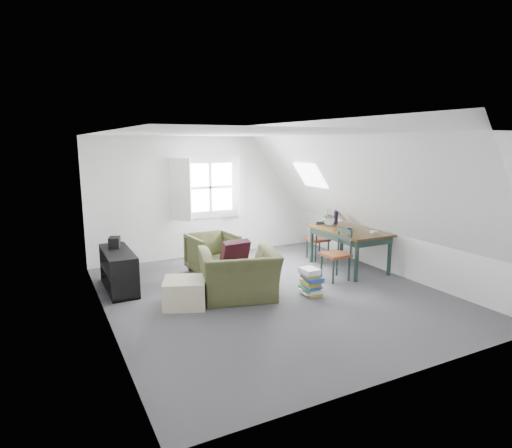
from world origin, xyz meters
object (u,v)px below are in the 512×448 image
armchair_near (239,298)px  armchair_far (213,273)px  ottoman (185,293)px  media_shelf (119,273)px  dining_table (349,235)px  dining_chair_far (319,239)px  dining_chair_near (337,253)px  magazine_stack (311,282)px

armchair_near → armchair_far: (0.11, 1.40, 0.00)m
ottoman → media_shelf: size_ratio=0.47×
dining_table → dining_chair_far: 0.84m
dining_chair_near → magazine_stack: dining_chair_near is taller
dining_table → magazine_stack: (-1.45, -0.88, -0.45)m
dining_chair_far → magazine_stack: 2.14m
media_shelf → magazine_stack: 3.10m
dining_table → dining_chair_near: size_ratio=1.70×
dining_chair_far → dining_chair_near: size_ratio=0.92×
dining_table → dining_chair_near: bearing=-149.0°
ottoman → dining_chair_far: (3.24, 1.20, 0.23)m
armchair_near → dining_table: size_ratio=0.76×
armchair_near → media_shelf: media_shelf is taller
ottoman → dining_chair_far: dining_chair_far is taller
ottoman → dining_table: (3.36, 0.41, 0.46)m
ottoman → armchair_near: bearing=-5.1°
armchair_far → magazine_stack: size_ratio=1.92×
dining_chair_near → magazine_stack: 1.00m
dining_chair_far → dining_chair_near: (-0.47, -1.22, 0.04)m
dining_chair_far → media_shelf: size_ratio=0.65×
armchair_far → magazine_stack: (0.95, -1.79, 0.21)m
armchair_far → dining_table: dining_table is taller
armchair_near → ottoman: size_ratio=1.92×
ottoman → armchair_far: bearing=54.0°
armchair_far → media_shelf: 1.73m
armchair_near → ottoman: 0.87m
armchair_far → media_shelf: media_shelf is taller
magazine_stack → media_shelf: bearing=148.7°
armchair_near → dining_chair_near: dining_chair_near is taller
armchair_near → magazine_stack: 1.16m
dining_table → media_shelf: size_ratio=1.20×
armchair_far → dining_table: (2.40, -0.92, 0.66)m
armchair_far → dining_chair_near: size_ratio=0.91×
armchair_far → dining_chair_far: (2.27, -0.12, 0.43)m
dining_chair_far → armchair_far: bearing=11.2°
magazine_stack → dining_table: bearing=31.1°
dining_chair_far → dining_chair_near: dining_chair_near is taller
dining_table → magazine_stack: 1.75m
dining_chair_far → magazine_stack: dining_chair_far is taller
dining_chair_near → media_shelf: size_ratio=0.71×
dining_table → dining_chair_far: (-0.13, 0.79, -0.23)m
dining_chair_near → armchair_far: bearing=-109.9°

